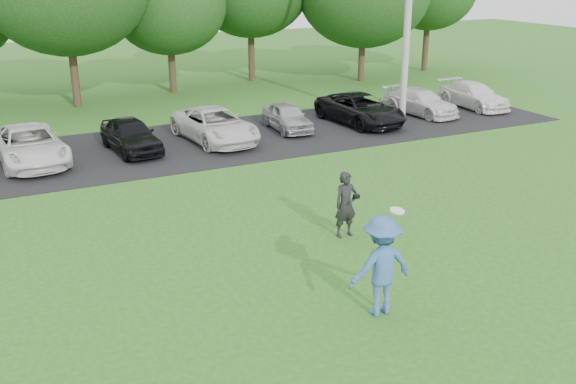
# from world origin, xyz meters

# --- Properties ---
(ground) EXTENTS (100.00, 100.00, 0.00)m
(ground) POSITION_xyz_m (0.00, 0.00, 0.00)
(ground) COLOR #24631C
(ground) RESTS_ON ground
(parking_lot) EXTENTS (32.00, 6.50, 0.03)m
(parking_lot) POSITION_xyz_m (0.00, 13.00, 0.01)
(parking_lot) COLOR black
(parking_lot) RESTS_ON ground
(frisbee_player) EXTENTS (1.31, 0.78, 2.16)m
(frisbee_player) POSITION_xyz_m (0.14, -0.17, 1.00)
(frisbee_player) COLOR #37619D
(frisbee_player) RESTS_ON ground
(camera_bystander) EXTENTS (0.60, 0.43, 1.64)m
(camera_bystander) POSITION_xyz_m (1.45, 3.27, 0.82)
(camera_bystander) COLOR black
(camera_bystander) RESTS_ON ground
(parked_cars) EXTENTS (30.54, 4.65, 1.22)m
(parked_cars) POSITION_xyz_m (0.38, 13.01, 0.62)
(parked_cars) COLOR #5A5D62
(parked_cars) RESTS_ON parking_lot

